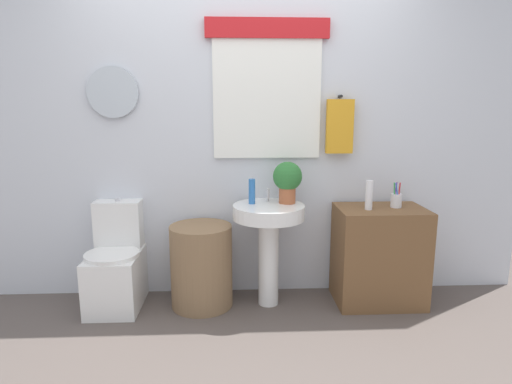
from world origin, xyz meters
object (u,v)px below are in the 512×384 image
(soap_bottle, at_px, (252,191))
(potted_plant, at_px, (287,179))
(toilet, at_px, (117,267))
(lotion_bottle, at_px, (369,195))
(toothbrush_cup, at_px, (396,200))
(laundry_hamper, at_px, (201,266))
(pedestal_sink, at_px, (269,230))
(wooden_cabinet, at_px, (379,255))

(soap_bottle, distance_m, potted_plant, 0.27)
(toilet, xyz_separation_m, potted_plant, (1.26, 0.03, 0.64))
(lotion_bottle, xyz_separation_m, toothbrush_cup, (0.22, 0.06, -0.05))
(toilet, height_order, laundry_hamper, toilet)
(laundry_hamper, bearing_deg, pedestal_sink, -0.00)
(pedestal_sink, bearing_deg, laundry_hamper, 180.00)
(pedestal_sink, height_order, toothbrush_cup, toothbrush_cup)
(laundry_hamper, xyz_separation_m, lotion_bottle, (1.21, -0.04, 0.53))
(pedestal_sink, relative_size, lotion_bottle, 3.59)
(toilet, distance_m, wooden_cabinet, 1.95)
(pedestal_sink, relative_size, wooden_cabinet, 1.04)
(toilet, bearing_deg, potted_plant, 1.14)
(wooden_cabinet, height_order, lotion_bottle, lotion_bottle)
(soap_bottle, height_order, lotion_bottle, soap_bottle)
(pedestal_sink, distance_m, wooden_cabinet, 0.86)
(toilet, distance_m, soap_bottle, 1.15)
(pedestal_sink, bearing_deg, lotion_bottle, -3.19)
(potted_plant, bearing_deg, soap_bottle, -177.80)
(toothbrush_cup, bearing_deg, laundry_hamper, -179.21)
(pedestal_sink, bearing_deg, toilet, 178.22)
(pedestal_sink, relative_size, soap_bottle, 4.14)
(soap_bottle, bearing_deg, lotion_bottle, -6.13)
(toilet, height_order, lotion_bottle, lotion_bottle)
(potted_plant, relative_size, toothbrush_cup, 1.66)
(pedestal_sink, distance_m, lotion_bottle, 0.76)
(toilet, distance_m, lotion_bottle, 1.92)
(wooden_cabinet, xyz_separation_m, toothbrush_cup, (0.11, 0.02, 0.42))
(wooden_cabinet, bearing_deg, soap_bottle, 176.98)
(laundry_hamper, distance_m, soap_bottle, 0.66)
(wooden_cabinet, bearing_deg, pedestal_sink, -180.00)
(pedestal_sink, xyz_separation_m, wooden_cabinet, (0.83, 0.00, -0.21))
(laundry_hamper, bearing_deg, toilet, 176.82)
(toothbrush_cup, bearing_deg, wooden_cabinet, -169.90)
(toilet, relative_size, pedestal_sink, 1.03)
(wooden_cabinet, bearing_deg, toothbrush_cup, 10.10)
(lotion_bottle, bearing_deg, potted_plant, 170.17)
(potted_plant, bearing_deg, toilet, -178.86)
(laundry_hamper, relative_size, pedestal_sink, 0.80)
(toothbrush_cup, bearing_deg, pedestal_sink, -178.79)
(wooden_cabinet, bearing_deg, toilet, 178.98)
(wooden_cabinet, xyz_separation_m, lotion_bottle, (-0.11, -0.04, 0.47))
(soap_bottle, xyz_separation_m, potted_plant, (0.26, 0.01, 0.09))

